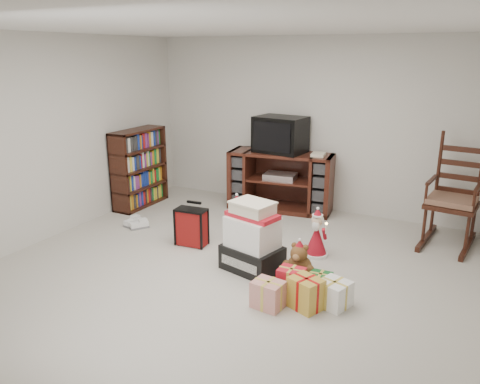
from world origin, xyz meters
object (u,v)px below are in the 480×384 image
at_px(mrs_claus_figurine, 237,224).
at_px(teddy_bear, 299,264).
at_px(bookshelf, 139,169).
at_px(rocking_chair, 452,206).
at_px(gift_pile, 252,241).
at_px(crt_television, 280,135).
at_px(santa_figurine, 316,238).
at_px(gift_cluster, 305,289).
at_px(tv_stand, 281,181).
at_px(sneaker_pair, 136,224).
at_px(red_suitcase, 192,227).

bearing_deg(mrs_claus_figurine, teddy_bear, -29.41).
relative_size(bookshelf, rocking_chair, 0.84).
bearing_deg(teddy_bear, mrs_claus_figurine, 150.59).
height_order(gift_pile, crt_television, crt_television).
relative_size(gift_pile, santa_figurine, 1.31).
height_order(bookshelf, teddy_bear, bookshelf).
height_order(santa_figurine, mrs_claus_figurine, mrs_claus_figurine).
xyz_separation_m(rocking_chair, santa_figurine, (-1.32, -1.13, -0.26)).
bearing_deg(gift_cluster, santa_figurine, 103.03).
height_order(tv_stand, sneaker_pair, tv_stand).
relative_size(tv_stand, santa_figurine, 2.72).
xyz_separation_m(bookshelf, sneaker_pair, (0.54, -0.79, -0.52)).
xyz_separation_m(rocking_chair, sneaker_pair, (-3.78, -1.35, -0.44)).
height_order(sneaker_pair, crt_television, crt_television).
bearing_deg(gift_pile, sneaker_pair, -178.71).
relative_size(teddy_bear, gift_cluster, 0.48).
distance_m(red_suitcase, santa_figurine, 1.50).
bearing_deg(gift_pile, rocking_chair, 58.41).
height_order(rocking_chair, red_suitcase, rocking_chair).
distance_m(santa_figurine, gift_cluster, 1.08).
bearing_deg(teddy_bear, bookshelf, 158.16).
distance_m(bookshelf, gift_cluster, 3.65).
height_order(bookshelf, sneaker_pair, bookshelf).
bearing_deg(gift_pile, tv_stand, 118.29).
bearing_deg(gift_pile, red_suitcase, 178.40).
height_order(tv_stand, rocking_chair, rocking_chair).
xyz_separation_m(red_suitcase, gift_cluster, (1.69, -0.64, -0.11)).
relative_size(rocking_chair, crt_television, 1.86).
bearing_deg(santa_figurine, mrs_claus_figurine, -176.02).
xyz_separation_m(sneaker_pair, gift_cluster, (2.70, -0.82, 0.08)).
bearing_deg(mrs_claus_figurine, gift_pile, -49.86).
height_order(gift_pile, mrs_claus_figurine, gift_pile).
distance_m(santa_figurine, crt_television, 1.96).
bearing_deg(gift_cluster, sneaker_pair, 163.14).
distance_m(teddy_bear, sneaker_pair, 2.54).
xyz_separation_m(bookshelf, gift_pile, (2.50, -1.23, -0.23)).
bearing_deg(crt_television, red_suitcase, -95.82).
distance_m(bookshelf, sneaker_pair, 1.09).
bearing_deg(gift_cluster, bookshelf, 153.62).
bearing_deg(red_suitcase, bookshelf, 143.07).
bearing_deg(teddy_bear, gift_pile, -178.96).
distance_m(mrs_claus_figurine, crt_television, 1.71).
distance_m(red_suitcase, mrs_claus_figurine, 0.56).
bearing_deg(bookshelf, teddy_bear, -21.84).
height_order(sneaker_pair, gift_cluster, gift_cluster).
bearing_deg(bookshelf, gift_pile, -26.12).
distance_m(rocking_chair, teddy_bear, 2.22).
bearing_deg(rocking_chair, sneaker_pair, -153.84).
height_order(rocking_chair, santa_figurine, rocking_chair).
bearing_deg(rocking_chair, crt_television, -179.74).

